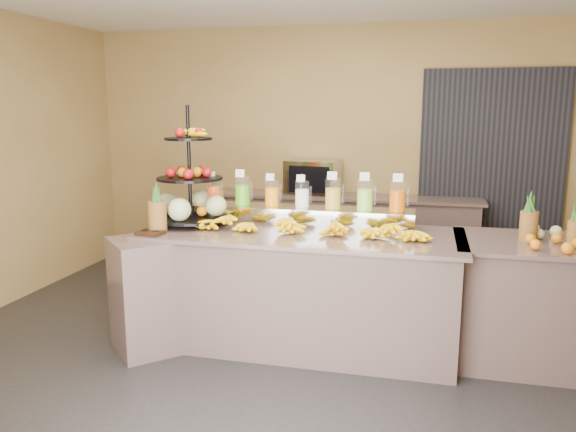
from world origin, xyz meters
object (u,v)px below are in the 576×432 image
at_px(pitcher_tray, 302,216).
at_px(banana_heap, 309,225).
at_px(oven_warmer, 313,177).
at_px(condiment_caddy, 150,233).
at_px(fruit_stand, 196,195).
at_px(right_fruit_pile, 551,236).

distance_m(pitcher_tray, banana_heap, 0.33).
bearing_deg(oven_warmer, banana_heap, -73.88).
bearing_deg(condiment_caddy, banana_heap, 16.30).
relative_size(pitcher_tray, oven_warmer, 3.22).
xyz_separation_m(fruit_stand, condiment_caddy, (-0.18, -0.48, -0.23)).
distance_m(pitcher_tray, fruit_stand, 0.91).
xyz_separation_m(fruit_stand, oven_warmer, (0.63, 1.84, -0.06)).
relative_size(pitcher_tray, condiment_caddy, 9.42).
bearing_deg(banana_heap, condiment_caddy, -163.70).
relative_size(condiment_caddy, right_fruit_pile, 0.48).
bearing_deg(oven_warmer, right_fruit_pile, -37.06).
bearing_deg(fruit_stand, banana_heap, -18.92).
bearing_deg(fruit_stand, pitcher_tray, -0.20).
distance_m(banana_heap, fruit_stand, 1.03).
xyz_separation_m(condiment_caddy, oven_warmer, (0.81, 2.32, 0.18)).
distance_m(right_fruit_pile, oven_warmer, 2.88).
bearing_deg(banana_heap, oven_warmer, 100.72).
height_order(condiment_caddy, right_fruit_pile, right_fruit_pile).
bearing_deg(right_fruit_pile, fruit_stand, 178.00).
xyz_separation_m(pitcher_tray, fruit_stand, (-0.87, -0.17, 0.17)).
bearing_deg(pitcher_tray, fruit_stand, -168.75).
height_order(fruit_stand, condiment_caddy, fruit_stand).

